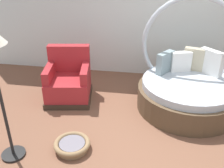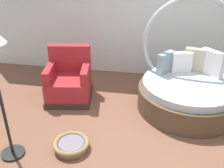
% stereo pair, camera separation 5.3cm
% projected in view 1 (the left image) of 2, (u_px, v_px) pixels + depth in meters
% --- Properties ---
extents(ground_plane, '(8.00, 8.00, 0.02)m').
position_uv_depth(ground_plane, '(153.00, 146.00, 3.75)').
color(ground_plane, brown).
extents(back_wall, '(8.00, 0.12, 2.85)m').
position_uv_depth(back_wall, '(161.00, 9.00, 5.21)').
color(back_wall, silver).
rests_on(back_wall, ground_plane).
extents(round_daybed, '(1.71, 1.71, 1.85)m').
position_uv_depth(round_daybed, '(188.00, 87.00, 4.53)').
color(round_daybed, brown).
rests_on(round_daybed, ground_plane).
extents(red_armchair, '(0.91, 0.91, 0.94)m').
position_uv_depth(red_armchair, '(69.00, 82.00, 4.78)').
color(red_armchair, '#38281E').
rests_on(red_armchair, ground_plane).
extents(pet_basket, '(0.51, 0.51, 0.13)m').
position_uv_depth(pet_basket, '(72.00, 145.00, 3.64)').
color(pet_basket, '#8E704C').
rests_on(pet_basket, ground_plane).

